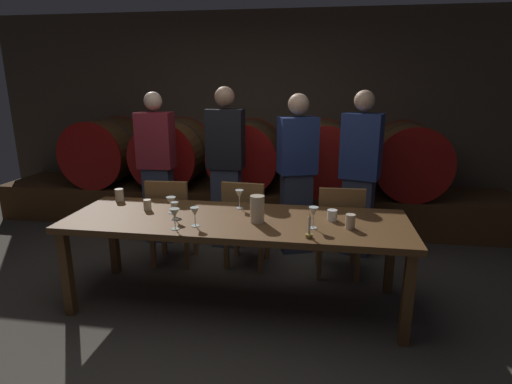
{
  "coord_description": "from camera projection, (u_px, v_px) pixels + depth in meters",
  "views": [
    {
      "loc": [
        0.9,
        -2.85,
        1.78
      ],
      "look_at": [
        0.36,
        0.56,
        0.85
      ],
      "focal_mm": 28.96,
      "sensor_mm": 36.0,
      "label": 1
    }
  ],
  "objects": [
    {
      "name": "barrel_shelf",
      "position": [
        248.0,
        204.0,
        5.37
      ],
      "size": [
        6.48,
        0.9,
        0.45
      ],
      "primitive_type": "cube",
      "color": "#4C2D16",
      "rests_on": "ground"
    },
    {
      "name": "wine_glass_far_right",
      "position": [
        313.0,
        212.0,
        3.0
      ],
      "size": [
        0.07,
        0.07,
        0.16
      ],
      "color": "silver",
      "rests_on": "dining_table"
    },
    {
      "name": "wine_barrel_right",
      "position": [
        324.0,
        157.0,
        5.05
      ],
      "size": [
        0.86,
        0.88,
        0.86
      ],
      "color": "brown",
      "rests_on": "barrel_shelf"
    },
    {
      "name": "wine_barrel_far_left",
      "position": [
        106.0,
        151.0,
        5.48
      ],
      "size": [
        0.86,
        0.88,
        0.86
      ],
      "color": "#513319",
      "rests_on": "barrel_shelf"
    },
    {
      "name": "back_wall",
      "position": [
        255.0,
        116.0,
        5.6
      ],
      "size": [
        7.2,
        0.24,
        2.65
      ],
      "primitive_type": "cube",
      "color": "#473A2D",
      "rests_on": "ground"
    },
    {
      "name": "dining_table",
      "position": [
        236.0,
        226.0,
        3.26
      ],
      "size": [
        2.68,
        0.87,
        0.74
      ],
      "color": "brown",
      "rests_on": "ground"
    },
    {
      "name": "wine_glass_center_left",
      "position": [
        175.0,
        214.0,
        2.98
      ],
      "size": [
        0.08,
        0.08,
        0.16
      ],
      "color": "silver",
      "rests_on": "dining_table"
    },
    {
      "name": "wine_glass_right",
      "position": [
        239.0,
        195.0,
        3.47
      ],
      "size": [
        0.07,
        0.07,
        0.16
      ],
      "color": "silver",
      "rests_on": "dining_table"
    },
    {
      "name": "wine_barrel_left",
      "position": [
        173.0,
        153.0,
        5.35
      ],
      "size": [
        0.86,
        0.88,
        0.86
      ],
      "color": "brown",
      "rests_on": "barrel_shelf"
    },
    {
      "name": "guest_center_right",
      "position": [
        297.0,
        174.0,
        4.26
      ],
      "size": [
        0.44,
        0.35,
        1.66
      ],
      "rotation": [
        0.0,
        0.0,
        3.49
      ],
      "color": "#33384C",
      "rests_on": "ground"
    },
    {
      "name": "wine_glass_center_right",
      "position": [
        195.0,
        213.0,
        3.04
      ],
      "size": [
        0.07,
        0.07,
        0.15
      ],
      "color": "silver",
      "rests_on": "dining_table"
    },
    {
      "name": "cup_far_right",
      "position": [
        350.0,
        221.0,
        3.01
      ],
      "size": [
        0.07,
        0.07,
        0.11
      ],
      "primitive_type": "cylinder",
      "color": "beige",
      "rests_on": "dining_table"
    },
    {
      "name": "wine_barrel_center",
      "position": [
        247.0,
        155.0,
        5.2
      ],
      "size": [
        0.86,
        0.88,
        0.86
      ],
      "color": "#513319",
      "rests_on": "barrel_shelf"
    },
    {
      "name": "guest_far_right",
      "position": [
        360.0,
        174.0,
        4.19
      ],
      "size": [
        0.44,
        0.34,
        1.7
      ],
      "rotation": [
        0.0,
        0.0,
        2.83
      ],
      "color": "#33384C",
      "rests_on": "ground"
    },
    {
      "name": "pitcher",
      "position": [
        257.0,
        209.0,
        3.13
      ],
      "size": [
        0.11,
        0.11,
        0.21
      ],
      "color": "beige",
      "rests_on": "dining_table"
    },
    {
      "name": "wine_glass_far_left",
      "position": [
        171.0,
        201.0,
        3.35
      ],
      "size": [
        0.08,
        0.08,
        0.14
      ],
      "color": "silver",
      "rests_on": "dining_table"
    },
    {
      "name": "chair_right",
      "position": [
        339.0,
        227.0,
        3.78
      ],
      "size": [
        0.42,
        0.42,
        0.88
      ],
      "rotation": [
        0.0,
        0.0,
        3.19
      ],
      "color": "olive",
      "rests_on": "ground"
    },
    {
      "name": "cup_center_left",
      "position": [
        147.0,
        205.0,
        3.44
      ],
      "size": [
        0.06,
        0.06,
        0.09
      ],
      "primitive_type": "cylinder",
      "color": "beige",
      "rests_on": "dining_table"
    },
    {
      "name": "chair_center",
      "position": [
        246.0,
        220.0,
        3.97
      ],
      "size": [
        0.43,
        0.43,
        0.88
      ],
      "rotation": [
        0.0,
        0.0,
        3.07
      ],
      "color": "olive",
      "rests_on": "ground"
    },
    {
      "name": "guest_far_left",
      "position": [
        157.0,
        168.0,
        4.56
      ],
      "size": [
        0.39,
        0.25,
        1.67
      ],
      "rotation": [
        0.0,
        0.0,
        3.18
      ],
      "color": "#33384C",
      "rests_on": "ground"
    },
    {
      "name": "cup_far_left",
      "position": [
        119.0,
        195.0,
        3.7
      ],
      "size": [
        0.07,
        0.07,
        0.11
      ],
      "primitive_type": "cylinder",
      "color": "beige",
      "rests_on": "dining_table"
    },
    {
      "name": "guest_center_left",
      "position": [
        226.0,
        167.0,
        4.41
      ],
      "size": [
        0.38,
        0.24,
        1.73
      ],
      "rotation": [
        0.0,
        0.0,
        3.13
      ],
      "color": "#33384C",
      "rests_on": "ground"
    },
    {
      "name": "chair_left",
      "position": [
        171.0,
        218.0,
        4.02
      ],
      "size": [
        0.42,
        0.42,
        0.88
      ],
      "rotation": [
        0.0,
        0.0,
        3.19
      ],
      "color": "olive",
      "rests_on": "ground"
    },
    {
      "name": "candle_center",
      "position": [
        309.0,
        231.0,
        2.83
      ],
      "size": [
        0.05,
        0.05,
        0.18
      ],
      "color": "olive",
      "rests_on": "dining_table"
    },
    {
      "name": "wine_barrel_far_right",
      "position": [
        408.0,
        159.0,
        4.91
      ],
      "size": [
        0.86,
        0.88,
        0.86
      ],
      "color": "brown",
      "rests_on": "barrel_shelf"
    },
    {
      "name": "ground_plane",
      "position": [
        201.0,
        310.0,
        3.32
      ],
      "size": [
        9.36,
        9.36,
        0.0
      ],
      "primitive_type": "plane",
      "color": "#3F3A33"
    },
    {
      "name": "cup_center_right",
      "position": [
        332.0,
        215.0,
        3.19
      ],
      "size": [
        0.08,
        0.08,
        0.08
      ],
      "primitive_type": "cylinder",
      "color": "white",
      "rests_on": "dining_table"
    },
    {
      "name": "wine_glass_left",
      "position": [
        175.0,
        207.0,
        3.19
      ],
      "size": [
        0.06,
        0.06,
        0.14
      ],
      "color": "silver",
      "rests_on": "dining_table"
    }
  ]
}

